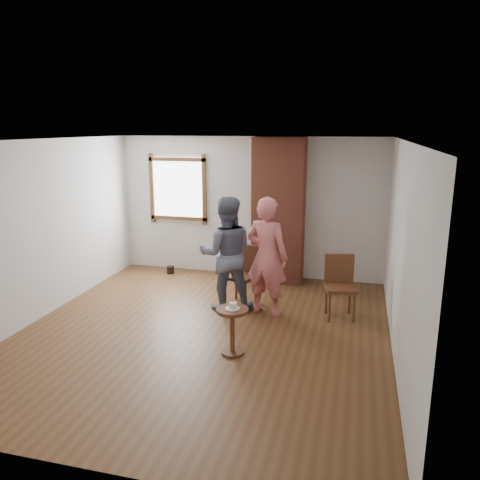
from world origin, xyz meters
name	(u,v)px	position (x,y,z in m)	size (l,w,h in m)	color
ground	(203,333)	(0.00, 0.00, 0.00)	(5.50, 5.50, 0.00)	brown
room_shell	(211,196)	(-0.06, 0.61, 1.81)	(5.04, 5.52, 2.62)	silver
brick_chimney	(279,211)	(0.60, 2.50, 1.30)	(0.90, 0.50, 2.60)	#9E4E38
stoneware_crock	(235,265)	(-0.18, 2.40, 0.26)	(0.40, 0.40, 0.52)	tan
dark_pot	(170,270)	(-1.48, 2.40, 0.07)	(0.14, 0.14, 0.14)	black
dining_chair_left	(243,271)	(0.26, 1.23, 0.53)	(0.53, 0.53, 0.94)	brown
dining_chair_right	(340,283)	(1.78, 1.07, 0.52)	(0.52, 0.52, 0.93)	brown
side_table	(232,324)	(0.55, -0.48, 0.40)	(0.40, 0.40, 0.60)	brown
cake_plate	(232,308)	(0.55, -0.48, 0.60)	(0.18, 0.18, 0.01)	white
cake_slice	(233,306)	(0.56, -0.48, 0.64)	(0.08, 0.07, 0.06)	white
man	(226,254)	(0.07, 0.94, 0.88)	(0.86, 0.67, 1.77)	#121734
person_pink	(267,257)	(0.71, 0.89, 0.90)	(0.65, 0.43, 1.79)	#D2696B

